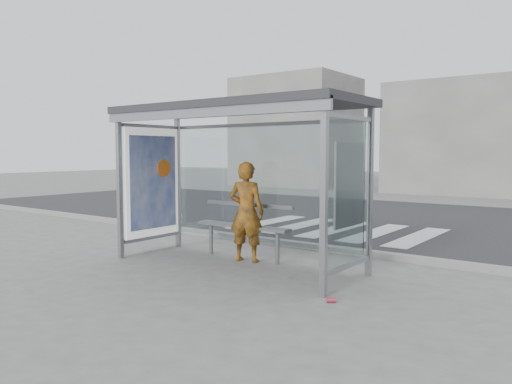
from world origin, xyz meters
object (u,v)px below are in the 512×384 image
person (246,212)px  soda_can (331,300)px  bench (243,226)px  bus_shelter (220,144)px

person → soda_can: (2.26, -1.24, -0.82)m
bench → soda_can: 2.86m
bench → soda_can: size_ratio=16.42×
bus_shelter → bench: 1.50m
person → bench: 0.36m
bus_shelter → bench: size_ratio=2.27×
bench → person: bearing=-39.0°
bench → bus_shelter: bearing=-104.9°
bus_shelter → soda_can: bus_shelter is taller
bus_shelter → soda_can: (2.57, -0.92, -1.95)m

